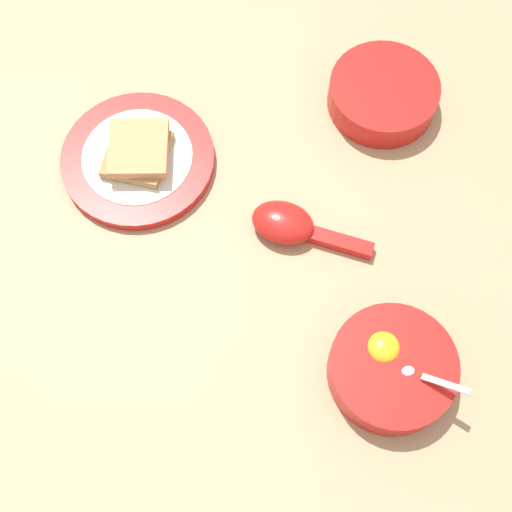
# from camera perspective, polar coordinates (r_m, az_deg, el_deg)

# --- Properties ---
(ground_plane) EXTENTS (3.00, 3.00, 0.00)m
(ground_plane) POSITION_cam_1_polar(r_m,az_deg,el_deg) (0.87, 0.17, -2.77)
(ground_plane) COLOR tan
(egg_bowl) EXTENTS (0.14, 0.14, 0.07)m
(egg_bowl) POSITION_cam_1_polar(r_m,az_deg,el_deg) (0.83, 10.82, -8.82)
(egg_bowl) COLOR red
(egg_bowl) RESTS_ON ground_plane
(toast_plate) EXTENTS (0.20, 0.20, 0.02)m
(toast_plate) POSITION_cam_1_polar(r_m,az_deg,el_deg) (0.95, -9.42, 7.65)
(toast_plate) COLOR red
(toast_plate) RESTS_ON ground_plane
(toast_sandwich) EXTENTS (0.10, 0.11, 0.03)m
(toast_sandwich) POSITION_cam_1_polar(r_m,az_deg,el_deg) (0.93, -9.45, 8.25)
(toast_sandwich) COLOR tan
(toast_sandwich) RESTS_ON toast_plate
(soup_spoon) EXTENTS (0.15, 0.11, 0.04)m
(soup_spoon) POSITION_cam_1_polar(r_m,az_deg,el_deg) (0.88, 2.77, 2.48)
(soup_spoon) COLOR red
(soup_spoon) RESTS_ON ground_plane
(congee_bowl) EXTENTS (0.15, 0.15, 0.04)m
(congee_bowl) POSITION_cam_1_polar(r_m,az_deg,el_deg) (0.99, 10.14, 12.68)
(congee_bowl) COLOR red
(congee_bowl) RESTS_ON ground_plane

